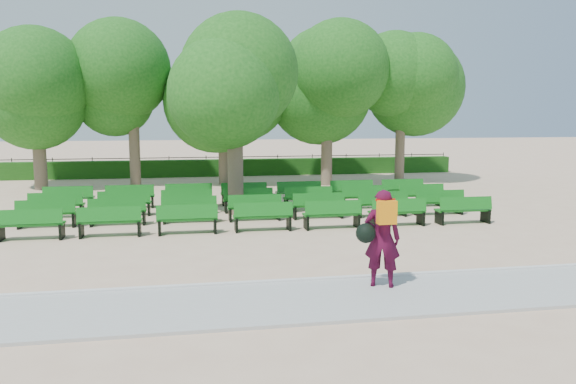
{
  "coord_description": "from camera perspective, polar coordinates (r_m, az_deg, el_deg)",
  "views": [
    {
      "loc": [
        -2.09,
        -16.75,
        3.29
      ],
      "look_at": [
        0.78,
        -1.0,
        1.1
      ],
      "focal_mm": 35.0,
      "sensor_mm": 36.0,
      "label": 1
    }
  ],
  "objects": [
    {
      "name": "ground",
      "position": [
        17.2,
        -3.16,
        -3.25
      ],
      "size": [
        120.0,
        120.0,
        0.0
      ],
      "primitive_type": "plane",
      "color": "#CEA988"
    },
    {
      "name": "paving",
      "position": [
        10.12,
        2.2,
        -11.01
      ],
      "size": [
        30.0,
        2.2,
        0.06
      ],
      "primitive_type": "cube",
      "color": "#ACADA8",
      "rests_on": "ground"
    },
    {
      "name": "curb",
      "position": [
        11.19,
        0.91,
        -9.05
      ],
      "size": [
        30.0,
        0.12,
        0.1
      ],
      "primitive_type": "cube",
      "color": "silver",
      "rests_on": "ground"
    },
    {
      "name": "hedge",
      "position": [
        30.95,
        -6.43,
        2.48
      ],
      "size": [
        26.0,
        0.7,
        0.9
      ],
      "primitive_type": "cube",
      "color": "#1C5014",
      "rests_on": "ground"
    },
    {
      "name": "fence",
      "position": [
        31.39,
        -6.46,
        1.73
      ],
      "size": [
        26.0,
        0.1,
        1.02
      ],
      "primitive_type": null,
      "color": "black",
      "rests_on": "ground"
    },
    {
      "name": "tree_line",
      "position": [
        27.03,
        -5.82,
        0.76
      ],
      "size": [
        21.8,
        6.8,
        7.04
      ],
      "primitive_type": null,
      "color": "#23661B",
      "rests_on": "ground"
    },
    {
      "name": "bench_array",
      "position": [
        18.53,
        -3.71,
        -2.18
      ],
      "size": [
        1.69,
        0.55,
        1.06
      ],
      "rotation": [
        0.0,
        0.0,
        -0.02
      ],
      "color": "#136D18",
      "rests_on": "ground"
    },
    {
      "name": "tree_among",
      "position": [
        18.76,
        -5.47,
        10.15
      ],
      "size": [
        4.25,
        4.25,
        6.01
      ],
      "color": "brown",
      "rests_on": "ground"
    },
    {
      "name": "person",
      "position": [
        10.74,
        9.43,
        -4.51
      ],
      "size": [
        0.93,
        0.67,
        1.86
      ],
      "rotation": [
        0.0,
        0.0,
        2.75
      ],
      "color": "#400922",
      "rests_on": "ground"
    }
  ]
}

